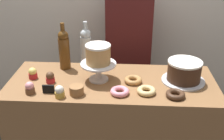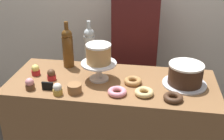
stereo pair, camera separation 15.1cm
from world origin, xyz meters
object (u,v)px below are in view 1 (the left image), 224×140
at_px(cake_stand_pedestal, 98,68).
at_px(donut_pink, 120,91).
at_px(donut_glazed, 146,91).
at_px(price_sign_chalkboard, 48,89).
at_px(white_layer_cake, 98,54).
at_px(cookie_stack, 77,90).
at_px(cupcake_chocolate, 50,77).
at_px(wine_bottle_amber, 64,49).
at_px(donut_maple, 133,80).
at_px(cupcake_vanilla, 60,92).
at_px(barista_figure, 128,61).
at_px(wine_bottle_clear, 86,47).
at_px(chocolate_round_cake, 184,71).
at_px(donut_chocolate, 175,94).
at_px(cupcake_lemon, 33,73).
at_px(cupcake_strawberry, 30,88).

bearing_deg(cake_stand_pedestal, donut_pink, -49.61).
bearing_deg(donut_glazed, price_sign_chalkboard, -176.73).
xyz_separation_m(white_layer_cake, cookie_stack, (-0.11, -0.19, -0.15)).
bearing_deg(price_sign_chalkboard, cupcake_chocolate, 100.03).
relative_size(wine_bottle_amber, cookie_stack, 3.87).
relative_size(donut_maple, cookie_stack, 1.33).
relative_size(cupcake_vanilla, donut_pink, 0.66).
xyz_separation_m(donut_maple, price_sign_chalkboard, (-0.50, -0.16, 0.01)).
bearing_deg(price_sign_chalkboard, donut_glazed, 3.27).
bearing_deg(donut_glazed, barista_figure, 98.96).
xyz_separation_m(wine_bottle_clear, cupcake_vanilla, (-0.10, -0.43, -0.11)).
height_order(white_layer_cake, donut_pink, white_layer_cake).
relative_size(chocolate_round_cake, donut_glazed, 1.90).
distance_m(donut_chocolate, barista_figure, 0.81).
relative_size(cupcake_lemon, price_sign_chalkboard, 1.06).
height_order(wine_bottle_amber, cupcake_vanilla, wine_bottle_amber).
xyz_separation_m(donut_chocolate, donut_maple, (-0.24, 0.16, 0.00)).
height_order(cupcake_strawberry, cupcake_vanilla, same).
distance_m(cupcake_strawberry, cupcake_lemon, 0.19).
bearing_deg(chocolate_round_cake, donut_glazed, -145.78).
bearing_deg(price_sign_chalkboard, cookie_stack, -1.58).
xyz_separation_m(cupcake_lemon, donut_glazed, (0.73, -0.15, -0.02)).
distance_m(cupcake_chocolate, donut_pink, 0.46).
height_order(donut_glazed, donut_pink, same).
xyz_separation_m(wine_bottle_clear, cookie_stack, (-0.00, -0.39, -0.12)).
height_order(chocolate_round_cake, cupcake_lemon, chocolate_round_cake).
bearing_deg(cupcake_chocolate, cupcake_lemon, 158.85).
bearing_deg(donut_glazed, cupcake_lemon, 168.64).
distance_m(cupcake_strawberry, barista_figure, 0.96).
relative_size(donut_pink, donut_chocolate, 1.00).
distance_m(wine_bottle_clear, cupcake_strawberry, 0.50).
relative_size(chocolate_round_cake, cupcake_lemon, 2.87).
xyz_separation_m(cupcake_vanilla, donut_maple, (0.42, 0.20, -0.02)).
distance_m(cake_stand_pedestal, donut_glazed, 0.34).
xyz_separation_m(cake_stand_pedestal, donut_chocolate, (0.46, -0.18, -0.07)).
xyz_separation_m(wine_bottle_clear, price_sign_chalkboard, (-0.17, -0.39, -0.12)).
bearing_deg(donut_maple, wine_bottle_clear, 145.55).
distance_m(chocolate_round_cake, cupcake_lemon, 0.97).
bearing_deg(donut_glazed, wine_bottle_amber, 150.30).
bearing_deg(price_sign_chalkboard, donut_maple, 17.97).
bearing_deg(cake_stand_pedestal, cupcake_chocolate, -170.09).
distance_m(donut_glazed, price_sign_chalkboard, 0.58).
xyz_separation_m(cupcake_lemon, barista_figure, (0.61, 0.57, -0.15)).
bearing_deg(donut_maple, wine_bottle_amber, 158.64).
relative_size(chocolate_round_cake, donut_maple, 1.90).
distance_m(chocolate_round_cake, cupcake_strawberry, 0.95).
distance_m(wine_bottle_amber, donut_chocolate, 0.80).
bearing_deg(donut_chocolate, cake_stand_pedestal, 158.70).
xyz_separation_m(wine_bottle_clear, barista_figure, (0.29, 0.36, -0.26)).
bearing_deg(chocolate_round_cake, cake_stand_pedestal, -178.40).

